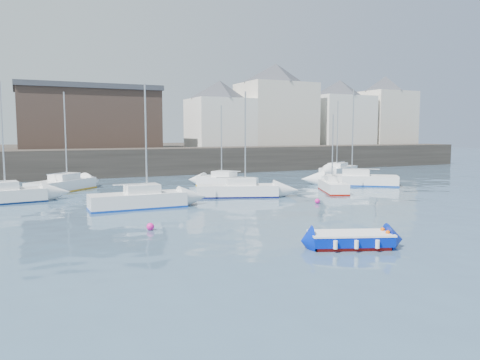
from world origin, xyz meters
name	(u,v)px	position (x,y,z in m)	size (l,w,h in m)	color
water	(349,235)	(0.00, 0.00, 0.00)	(220.00, 220.00, 0.00)	#2D4760
quay_wall	(154,161)	(0.00, 35.00, 1.50)	(90.00, 5.00, 3.00)	#28231E
land_strip	(122,155)	(0.00, 53.00, 1.40)	(90.00, 32.00, 2.80)	#28231E
bldg_east_a	(276,104)	(20.00, 42.00, 8.81)	(13.36, 13.36, 11.80)	beige
bldg_east_b	(340,112)	(31.00, 41.50, 7.87)	(11.88, 11.88, 9.95)	white
bldg_east_c	(385,110)	(40.00, 41.50, 8.37)	(11.14, 11.14, 10.95)	beige
bldg_east_d	(220,113)	(11.00, 41.50, 7.36)	(11.14, 11.14, 8.95)	white
warehouse	(88,118)	(-6.00, 43.00, 6.62)	(16.40, 10.40, 7.60)	#3D2D26
blue_dinghy	(350,239)	(-1.52, -2.00, 0.36)	(3.73, 2.62, 0.65)	maroon
sailboat_a	(138,200)	(-7.18, 11.99, 0.55)	(6.07, 1.97, 7.88)	white
sailboat_b	(238,190)	(0.82, 14.12, 0.51)	(6.36, 4.00, 7.82)	white
sailboat_c	(333,186)	(8.99, 13.32, 0.48)	(3.30, 4.97, 6.26)	white
sailboat_d	(359,180)	(14.02, 16.22, 0.53)	(6.73, 5.88, 8.69)	white
sailboat_f	(226,181)	(2.58, 20.21, 0.51)	(4.50, 5.59, 7.18)	white
sailboat_g	(339,170)	(19.62, 26.54, 0.47)	(6.76, 5.18, 8.36)	white
sailboat_h	(62,185)	(-10.81, 23.29, 0.53)	(5.94, 5.82, 8.11)	white
buoy_near	(150,230)	(-8.21, 5.11, 0.00)	(0.38, 0.38, 0.38)	#F31690
buoy_mid	(317,203)	(4.31, 8.79, 0.00)	(0.36, 0.36, 0.36)	#F31690
buoy_far	(200,188)	(0.06, 20.28, 0.00)	(0.35, 0.35, 0.35)	#F31690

